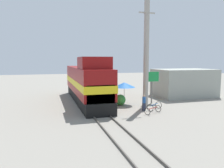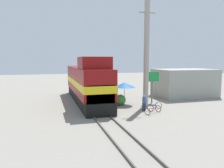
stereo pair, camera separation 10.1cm
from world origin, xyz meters
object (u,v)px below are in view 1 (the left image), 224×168
(locomotive, at_px, (87,83))
(vendor_umbrella, at_px, (124,85))
(bicycle_spare, at_px, (153,110))
(billboard_sign, at_px, (152,80))
(utility_pole, at_px, (146,54))
(bicycle, at_px, (154,106))
(person_bystander, at_px, (144,102))

(locomotive, relative_size, vendor_umbrella, 6.28)
(locomotive, xyz_separation_m, vendor_umbrella, (3.77, -2.63, -0.01))
(vendor_umbrella, distance_m, bicycle_spare, 5.18)
(vendor_umbrella, relative_size, billboard_sign, 0.69)
(utility_pole, relative_size, bicycle, 5.94)
(locomotive, relative_size, bicycle, 8.37)
(person_bystander, bearing_deg, utility_pole, 60.41)
(utility_pole, height_order, bicycle, utility_pole)
(billboard_sign, xyz_separation_m, bicycle, (-1.35, -3.29, -2.36))
(person_bystander, bearing_deg, locomotive, 128.08)
(utility_pole, height_order, billboard_sign, utility_pole)
(bicycle_spare, bearing_deg, billboard_sign, -52.61)
(billboard_sign, height_order, bicycle, billboard_sign)
(vendor_umbrella, distance_m, billboard_sign, 3.38)
(utility_pole, distance_m, bicycle_spare, 6.17)
(utility_pole, height_order, bicycle_spare, utility_pole)
(bicycle_spare, bearing_deg, utility_pole, -40.00)
(person_bystander, height_order, bicycle, person_bystander)
(vendor_umbrella, height_order, person_bystander, vendor_umbrella)
(vendor_umbrella, bearing_deg, locomotive, 145.05)
(person_bystander, xyz_separation_m, bicycle, (1.11, -0.09, -0.47))
(bicycle_spare, bearing_deg, bicycle, -60.20)
(bicycle, bearing_deg, vendor_umbrella, 176.32)
(locomotive, distance_m, bicycle_spare, 9.02)
(locomotive, xyz_separation_m, utility_pole, (5.64, -4.21, 3.39))
(bicycle, bearing_deg, billboard_sign, 123.59)
(billboard_sign, height_order, person_bystander, billboard_sign)
(bicycle, bearing_deg, person_bystander, -128.60)
(locomotive, bearing_deg, utility_pole, -36.75)
(utility_pole, distance_m, bicycle, 5.56)
(vendor_umbrella, bearing_deg, billboard_sign, -1.70)
(bicycle, bearing_deg, bicycle_spare, -67.24)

